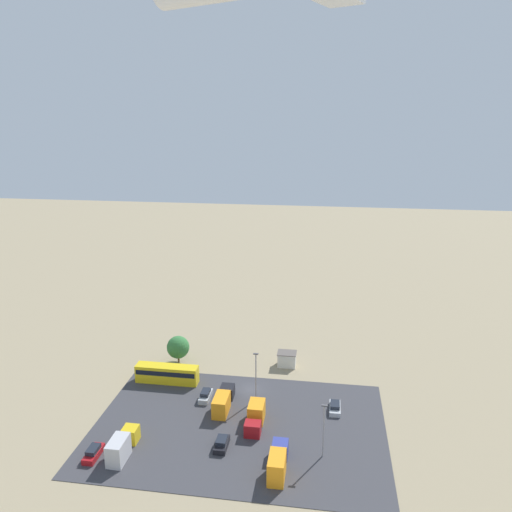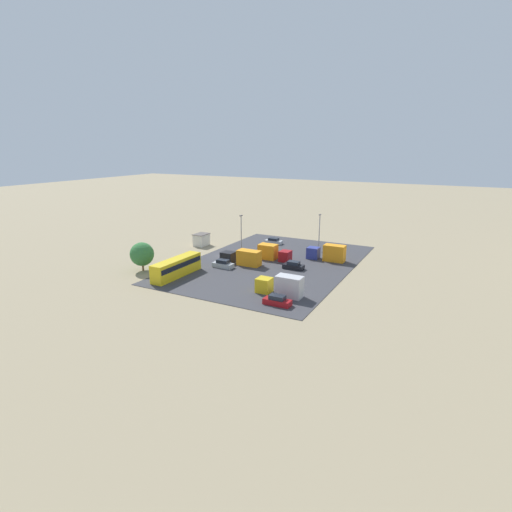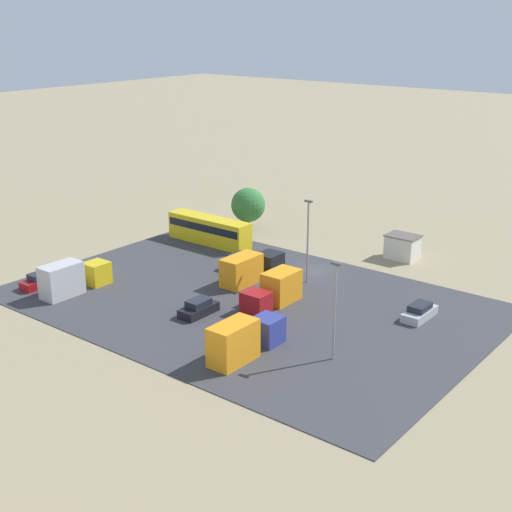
% 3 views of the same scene
% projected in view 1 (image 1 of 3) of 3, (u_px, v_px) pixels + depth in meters
% --- Properties ---
extents(ground_plane, '(400.00, 400.00, 0.00)m').
position_uv_depth(ground_plane, '(250.00, 389.00, 92.36)').
color(ground_plane, gray).
extents(parking_lot_surface, '(47.21, 32.12, 0.08)m').
position_uv_depth(parking_lot_surface, '(239.00, 427.00, 81.20)').
color(parking_lot_surface, '#38383D').
rests_on(parking_lot_surface, ground).
extents(shed_building, '(3.82, 2.93, 2.92)m').
position_uv_depth(shed_building, '(287.00, 359.00, 100.84)').
color(shed_building, silver).
rests_on(shed_building, ground).
extents(bus, '(11.88, 2.58, 3.37)m').
position_uv_depth(bus, '(167.00, 373.00, 94.37)').
color(bus, gold).
rests_on(bus, ground).
extents(parked_car_0, '(1.73, 4.30, 1.61)m').
position_uv_depth(parked_car_0, '(206.00, 395.00, 88.98)').
color(parked_car_0, '#ADB2B7').
rests_on(parked_car_0, ground).
extents(parked_car_1, '(1.85, 4.13, 1.54)m').
position_uv_depth(parked_car_1, '(222.00, 443.00, 75.93)').
color(parked_car_1, black).
rests_on(parked_car_1, ground).
extents(parked_car_2, '(1.72, 4.32, 1.56)m').
position_uv_depth(parked_car_2, '(94.00, 453.00, 73.80)').
color(parked_car_2, maroon).
rests_on(parked_car_2, ground).
extents(parked_car_3, '(1.86, 4.34, 1.44)m').
position_uv_depth(parked_car_3, '(335.00, 407.00, 85.43)').
color(parked_car_3, '#ADB2B7').
rests_on(parked_car_3, ground).
extents(parked_truck_0, '(2.39, 8.67, 3.11)m').
position_uv_depth(parked_truck_0, '(223.00, 401.00, 85.87)').
color(parked_truck_0, black).
rests_on(parked_truck_0, ground).
extents(parked_truck_1, '(2.55, 7.09, 3.18)m').
position_uv_depth(parked_truck_1, '(255.00, 416.00, 81.37)').
color(parked_truck_1, maroon).
rests_on(parked_truck_1, ground).
extents(parked_truck_2, '(2.32, 7.87, 3.45)m').
position_uv_depth(parked_truck_2, '(122.00, 446.00, 73.96)').
color(parked_truck_2, gold).
rests_on(parked_truck_2, ground).
extents(parked_truck_3, '(2.32, 8.10, 3.48)m').
position_uv_depth(parked_truck_3, '(278.00, 462.00, 70.41)').
color(parked_truck_3, navy).
rests_on(parked_truck_3, ground).
extents(tree_near_shed, '(4.61, 4.61, 5.66)m').
position_uv_depth(tree_near_shed, '(178.00, 347.00, 101.78)').
color(tree_near_shed, brown).
rests_on(tree_near_shed, ground).
extents(light_pole_lot_centre, '(0.90, 0.28, 8.64)m').
position_uv_depth(light_pole_lot_centre, '(324.00, 429.00, 72.76)').
color(light_pole_lot_centre, gray).
rests_on(light_pole_lot_centre, ground).
extents(light_pole_lot_edge, '(0.90, 0.28, 9.16)m').
position_uv_depth(light_pole_lot_edge, '(256.00, 375.00, 87.37)').
color(light_pole_lot_edge, gray).
rests_on(light_pole_lot_edge, ground).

